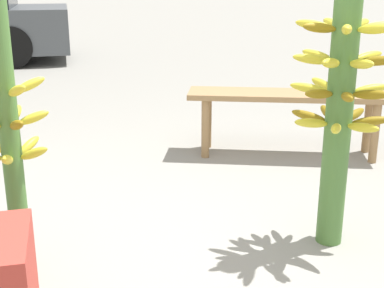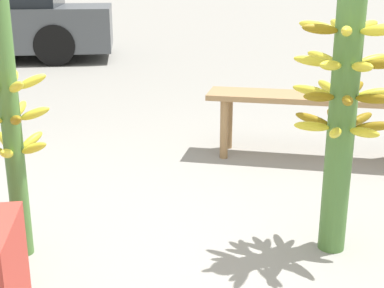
% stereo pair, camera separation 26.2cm
% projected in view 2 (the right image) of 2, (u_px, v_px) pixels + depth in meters
% --- Properties ---
extents(ground_plane, '(80.00, 80.00, 0.00)m').
position_uv_depth(ground_plane, '(185.00, 271.00, 2.48)').
color(ground_plane, gray).
extents(banana_stalk_left, '(0.36, 0.36, 1.43)m').
position_uv_depth(banana_stalk_left, '(10.00, 113.00, 2.44)').
color(banana_stalk_left, '#4C7A38').
rests_on(banana_stalk_left, ground_plane).
extents(banana_stalk_center, '(0.49, 0.49, 1.41)m').
position_uv_depth(banana_stalk_center, '(343.00, 102.00, 2.47)').
color(banana_stalk_center, '#4C7A38').
rests_on(banana_stalk_center, ground_plane).
extents(market_bench, '(1.53, 0.82, 0.48)m').
position_uv_depth(market_bench, '(310.00, 105.00, 3.90)').
color(market_bench, '#99754C').
rests_on(market_bench, ground_plane).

